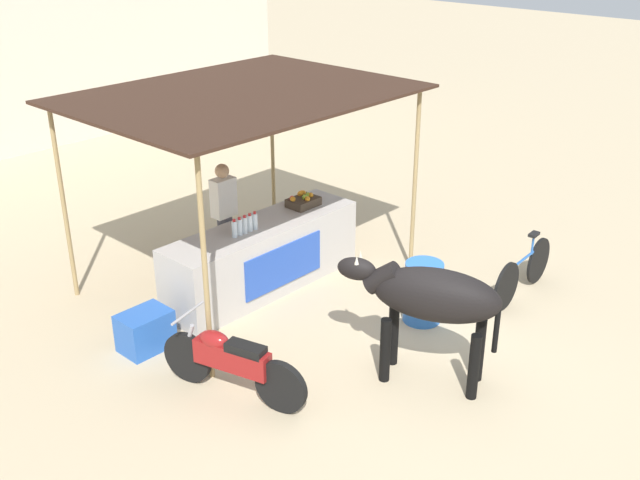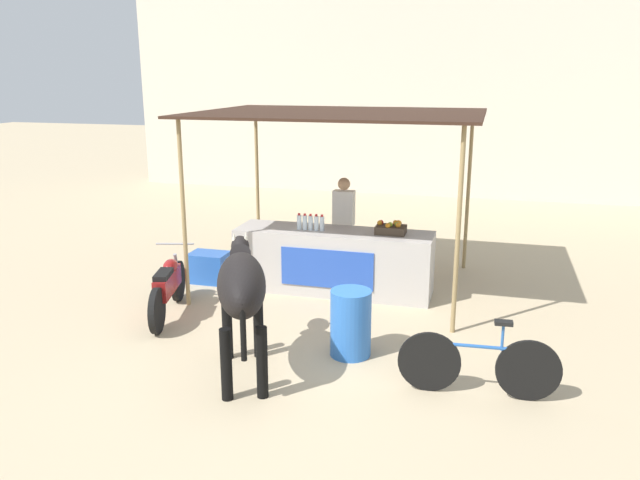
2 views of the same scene
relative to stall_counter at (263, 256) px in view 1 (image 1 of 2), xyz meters
name	(u,v)px [view 1 (image 1 of 2)]	position (x,y,z in m)	size (l,w,h in m)	color
ground_plane	(388,344)	(0.00, -2.20, -0.48)	(60.00, 60.00, 0.00)	tan
stall_counter	(263,256)	(0.00, 0.00, 0.00)	(3.00, 0.82, 0.96)	#B2ADA8
stall_awning	(242,101)	(0.00, 0.30, 2.12)	(4.20, 3.20, 2.71)	#382319
water_bottle_row	(245,225)	(-0.35, -0.05, 0.59)	(0.43, 0.07, 0.25)	silver
fruit_crate	(303,201)	(0.86, 0.06, 0.56)	(0.44, 0.32, 0.18)	#3F3326
vendor_behind_counter	(225,218)	(-0.02, 0.75, 0.37)	(0.34, 0.22, 1.65)	#383842
cooler_box	(145,331)	(-2.04, -0.10, -0.24)	(0.60, 0.44, 0.48)	blue
water_barrel	(423,292)	(0.75, -2.15, -0.08)	(0.49, 0.49, 0.81)	blue
cow	(430,298)	(-0.29, -2.94, 0.55)	(1.05, 1.82, 1.44)	black
motorcycle_parked	(231,361)	(-1.96, -1.57, -0.05)	(0.68, 1.76, 0.90)	black
bicycle_leaning	(523,272)	(2.25, -2.75, -0.13)	(1.66, 0.15, 0.85)	black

